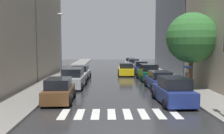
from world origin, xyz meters
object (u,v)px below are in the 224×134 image
at_px(parked_car_right_nearest, 173,91).
at_px(parked_car_right_fourth, 141,68).
at_px(pedestrian_by_kerb, 188,73).
at_px(street_tree_right, 192,38).
at_px(parked_car_left_nearest, 59,91).
at_px(parked_car_left_third, 80,73).
at_px(parked_car_right_sixth, 130,62).
at_px(parked_car_right_third, 148,73).
at_px(parked_car_right_second, 159,81).
at_px(lamp_post_left, 61,42).
at_px(parked_car_left_second, 74,78).
at_px(taxi_midroad, 126,69).
at_px(parked_car_right_fifth, 134,64).

distance_m(parked_car_right_nearest, parked_car_right_fourth, 18.09).
relative_size(pedestrian_by_kerb, street_tree_right, 0.31).
height_order(parked_car_left_nearest, pedestrian_by_kerb, pedestrian_by_kerb).
bearing_deg(parked_car_left_third, parked_car_right_sixth, -19.14).
bearing_deg(pedestrian_by_kerb, parked_car_right_third, 58.79).
bearing_deg(street_tree_right, parked_car_right_second, 170.53).
bearing_deg(pedestrian_by_kerb, lamp_post_left, 105.16).
xyz_separation_m(parked_car_right_third, parked_car_right_sixth, (-0.17, 20.08, -0.12)).
relative_size(parked_car_left_second, lamp_post_left, 0.68).
bearing_deg(taxi_midroad, street_tree_right, -154.44).
bearing_deg(parked_car_right_fifth, parked_car_left_third, 151.62).
relative_size(parked_car_left_nearest, parked_car_right_third, 0.96).
height_order(parked_car_right_sixth, street_tree_right, street_tree_right).
distance_m(parked_car_left_third, parked_car_right_second, 10.12).
relative_size(parked_car_right_second, parked_car_right_fourth, 1.04).
height_order(parked_car_left_third, parked_car_right_third, parked_car_right_third).
height_order(parked_car_left_third, parked_car_right_second, parked_car_right_second).
height_order(parked_car_left_second, taxi_midroad, parked_car_left_second).
height_order(parked_car_right_fifth, parked_car_right_sixth, parked_car_right_fifth).
xyz_separation_m(parked_car_left_second, parked_car_right_fourth, (7.76, 11.48, -0.04)).
distance_m(parked_car_right_second, lamp_post_left, 11.11).
relative_size(parked_car_left_second, parked_car_right_fourth, 1.17).
bearing_deg(pedestrian_by_kerb, parked_car_right_fifth, 49.23).
bearing_deg(street_tree_right, parked_car_right_third, 113.58).
bearing_deg(parked_car_right_second, parked_car_right_third, -1.79).
distance_m(parked_car_left_third, parked_car_right_fourth, 9.73).
bearing_deg(street_tree_right, taxi_midroad, 113.50).
height_order(parked_car_right_nearest, parked_car_right_sixth, parked_car_right_nearest).
height_order(parked_car_right_second, parked_car_right_fifth, parked_car_right_fifth).
height_order(parked_car_left_nearest, parked_car_right_nearest, parked_car_right_nearest).
bearing_deg(taxi_midroad, parked_car_right_sixth, -5.26).
distance_m(parked_car_right_fifth, lamp_post_left, 17.75).
xyz_separation_m(parked_car_left_nearest, pedestrian_by_kerb, (9.93, 3.40, 0.87)).
xyz_separation_m(parked_car_right_third, lamp_post_left, (-9.47, -1.16, 3.39)).
bearing_deg(parked_car_left_third, parked_car_left_nearest, -179.13).
bearing_deg(parked_car_right_sixth, parked_car_right_third, -177.29).
xyz_separation_m(parked_car_right_sixth, taxi_midroad, (-1.95, -15.18, 0.04)).
bearing_deg(parked_car_right_nearest, parked_car_right_sixth, -2.28).
height_order(parked_car_right_second, lamp_post_left, lamp_post_left).
height_order(taxi_midroad, street_tree_right, street_tree_right).
distance_m(parked_car_left_second, parked_car_right_second, 7.82).
distance_m(parked_car_right_second, pedestrian_by_kerb, 2.69).
bearing_deg(parked_car_left_nearest, street_tree_right, -68.63).
bearing_deg(street_tree_right, parked_car_left_third, 145.85).
xyz_separation_m(parked_car_left_third, pedestrian_by_kerb, (9.68, -8.16, 0.89)).
distance_m(parked_car_left_nearest, parked_car_left_third, 11.56).
bearing_deg(parked_car_right_third, parked_car_right_nearest, 176.43).
xyz_separation_m(parked_car_left_nearest, lamp_post_left, (-1.57, 9.53, 3.46)).
height_order(parked_car_right_third, parked_car_right_sixth, parked_car_right_third).
xyz_separation_m(parked_car_right_fourth, street_tree_right, (2.62, -12.94, 3.72)).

